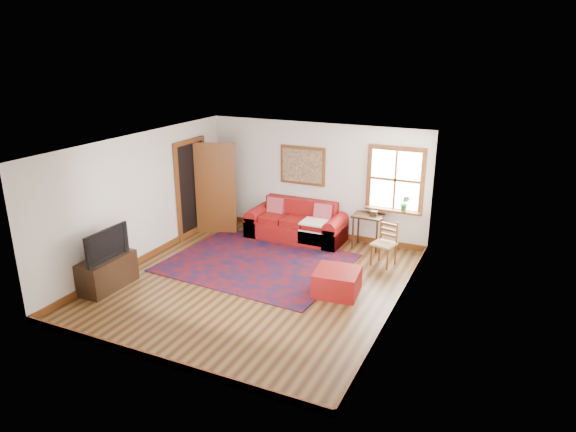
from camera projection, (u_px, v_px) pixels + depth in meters
The scene contains 13 objects.
ground at pixel (257, 282), 9.21m from camera, with size 5.50×5.50×0.00m, color #3C2210.
room_envelope at pixel (255, 194), 8.70m from camera, with size 5.04×5.54×2.52m.
window at pixel (396, 187), 10.40m from camera, with size 1.18×0.20×1.38m.
doorway at pixel (206, 187), 11.28m from camera, with size 0.89×1.08×2.14m.
framed_artwork at pixel (302, 166), 11.17m from camera, with size 1.05×0.07×0.85m.
persian_rug at pixel (257, 263), 10.01m from camera, with size 3.34×2.67×0.02m, color #590C0E.
red_leather_sofa at pixel (297, 226), 11.23m from camera, with size 2.13×0.88×0.83m.
red_ottoman at pixel (337, 282), 8.75m from camera, with size 0.74×0.74×0.42m, color maroon.
side_table at pixel (368, 221), 10.59m from camera, with size 0.61×0.45×0.73m.
ladder_back_chair at pixel (385, 242), 9.83m from camera, with size 0.49×0.47×0.87m.
media_cabinet at pixel (108, 273), 8.92m from camera, with size 0.47×1.04×0.57m, color black.
television at pixel (103, 244), 8.69m from camera, with size 0.96×0.13×0.55m, color black.
candle_hurricane at pixel (123, 246), 9.12m from camera, with size 0.12×0.12×0.18m.
Camera 1 is at (4.04, -7.33, 4.06)m, focal length 32.00 mm.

